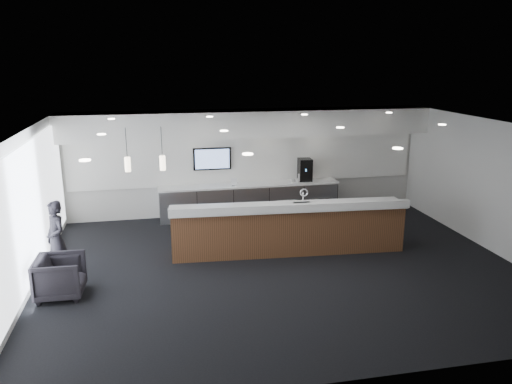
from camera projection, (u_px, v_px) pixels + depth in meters
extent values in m
plane|color=black|center=(282.00, 267.00, 10.73)|extent=(10.00, 10.00, 0.00)
cube|color=black|center=(284.00, 128.00, 9.95)|extent=(10.00, 8.00, 0.02)
cube|color=silver|center=(247.00, 162.00, 14.12)|extent=(10.00, 0.02, 3.00)
cube|color=silver|center=(25.00, 214.00, 9.37)|extent=(0.02, 8.00, 3.00)
cube|color=silver|center=(496.00, 188.00, 11.31)|extent=(0.02, 8.00, 3.00)
cube|color=white|center=(250.00, 123.00, 13.40)|extent=(10.00, 0.90, 0.70)
cube|color=white|center=(247.00, 159.00, 14.07)|extent=(9.80, 0.06, 1.40)
cube|color=#A3B4C4|center=(27.00, 214.00, 9.37)|extent=(0.04, 7.36, 2.55)
cube|color=#9FA3A8|center=(250.00, 201.00, 14.05)|extent=(5.00, 0.60, 0.90)
cube|color=white|center=(249.00, 185.00, 13.93)|extent=(5.06, 0.66, 0.05)
cylinder|color=white|center=(179.00, 207.00, 13.35)|extent=(0.60, 0.02, 0.02)
cylinder|color=white|center=(216.00, 205.00, 13.55)|extent=(0.60, 0.02, 0.02)
cylinder|color=white|center=(252.00, 203.00, 13.74)|extent=(0.60, 0.02, 0.02)
cylinder|color=white|center=(287.00, 201.00, 13.93)|extent=(0.60, 0.02, 0.02)
cylinder|color=white|center=(321.00, 199.00, 14.13)|extent=(0.60, 0.02, 0.02)
cube|color=black|center=(212.00, 159.00, 13.80)|extent=(1.05, 0.07, 0.62)
cube|color=#2C51B0|center=(212.00, 159.00, 13.77)|extent=(0.95, 0.01, 0.54)
cylinder|color=#FFEBC6|center=(162.00, 161.00, 10.43)|extent=(0.12, 0.12, 0.30)
cylinder|color=#FFEBC6|center=(128.00, 163.00, 10.30)|extent=(0.12, 0.12, 0.30)
cube|color=#4F301A|center=(288.00, 230.00, 11.45)|extent=(5.32, 1.08, 1.05)
cube|color=white|center=(289.00, 207.00, 11.31)|extent=(5.41, 1.17, 0.06)
cube|color=white|center=(292.00, 208.00, 10.89)|extent=(5.36, 0.47, 0.18)
cylinder|color=white|center=(303.00, 198.00, 11.41)|extent=(0.04, 0.04, 0.28)
torus|color=white|center=(304.00, 193.00, 11.31)|extent=(0.19, 0.04, 0.19)
cube|color=black|center=(305.00, 170.00, 14.22)|extent=(0.39, 0.43, 0.63)
cube|color=white|center=(307.00, 182.00, 14.08)|extent=(0.23, 0.12, 0.02)
cube|color=white|center=(234.00, 182.00, 13.68)|extent=(0.15, 0.07, 0.21)
cube|color=white|center=(301.00, 178.00, 14.12)|extent=(0.18, 0.03, 0.24)
imported|color=black|center=(60.00, 277.00, 9.31)|extent=(0.89, 0.86, 0.79)
imported|color=black|center=(56.00, 239.00, 10.12)|extent=(0.64, 0.69, 1.58)
imported|color=white|center=(307.00, 180.00, 14.17)|extent=(0.10, 0.10, 0.10)
imported|color=white|center=(302.00, 180.00, 14.15)|extent=(0.15, 0.15, 0.10)
imported|color=white|center=(297.00, 180.00, 14.12)|extent=(0.13, 0.13, 0.10)
imported|color=white|center=(292.00, 180.00, 14.09)|extent=(0.13, 0.13, 0.10)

